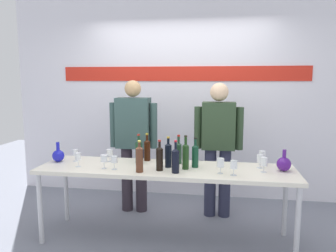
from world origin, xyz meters
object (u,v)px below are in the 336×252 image
(presenter_right, at_px, (218,142))
(wine_bottle_1, at_px, (147,149))
(wine_bottle_0, at_px, (168,154))
(wine_bottle_2, at_px, (179,152))
(display_table, at_px, (166,173))
(wine_bottle_3, at_px, (160,157))
(decanter_blue_left, at_px, (58,155))
(wine_glass_right_2, at_px, (264,162))
(wine_glass_left_0, at_px, (110,153))
(wine_bottle_5, at_px, (176,160))
(decanter_blue_right, at_px, (284,164))
(wine_glass_left_3, at_px, (78,157))
(presenter_left, at_px, (134,138))
(wine_bottle_4, at_px, (186,155))
(wine_glass_right_1, at_px, (262,155))
(wine_glass_right_4, at_px, (221,163))
(wine_glass_left_1, at_px, (104,159))
(wine_glass_right_3, at_px, (260,159))
(wine_bottle_6, at_px, (139,158))
(wine_bottle_8, at_px, (195,155))
(wine_glass_right_0, at_px, (234,165))
(wine_glass_left_4, at_px, (114,160))
(wine_glass_left_2, at_px, (75,153))
(wine_bottle_7, at_px, (139,151))

(presenter_right, xyz_separation_m, wine_bottle_1, (-0.77, -0.44, -0.02))
(wine_bottle_0, xyz_separation_m, wine_bottle_2, (0.08, 0.17, -0.01))
(display_table, xyz_separation_m, wine_bottle_2, (0.11, 0.18, 0.18))
(wine_bottle_3, bearing_deg, wine_bottle_0, 62.99)
(decanter_blue_left, height_order, wine_glass_right_2, decanter_blue_left)
(wine_glass_left_0, bearing_deg, wine_bottle_5, -22.32)
(decanter_blue_right, distance_m, wine_bottle_1, 1.43)
(wine_glass_left_0, relative_size, wine_glass_left_3, 0.95)
(presenter_left, bearing_deg, wine_bottle_4, -44.89)
(wine_glass_right_1, relative_size, wine_glass_right_4, 1.00)
(decanter_blue_left, xyz_separation_m, wine_glass_right_1, (2.18, 0.20, 0.03))
(wine_glass_left_1, xyz_separation_m, wine_glass_right_3, (1.55, 0.27, -0.01))
(wine_bottle_0, distance_m, wine_bottle_3, 0.15)
(presenter_left, bearing_deg, wine_bottle_6, -71.60)
(wine_bottle_5, relative_size, wine_glass_right_4, 2.13)
(display_table, relative_size, wine_bottle_8, 8.47)
(wine_bottle_2, bearing_deg, wine_glass_left_0, -176.81)
(wine_glass_right_1, xyz_separation_m, wine_glass_right_2, (-0.02, -0.28, -0.00))
(wine_glass_right_2, bearing_deg, wine_bottle_5, -169.80)
(wine_glass_left_3, relative_size, wine_glass_right_0, 1.02)
(wine_bottle_8, distance_m, wine_glass_right_2, 0.67)
(wine_bottle_1, relative_size, wine_glass_right_0, 2.14)
(wine_glass_left_0, bearing_deg, wine_bottle_4, -11.28)
(display_table, xyz_separation_m, decanter_blue_left, (-1.20, 0.05, 0.13))
(display_table, distance_m, wine_bottle_8, 0.35)
(presenter_left, bearing_deg, wine_glass_left_4, -87.88)
(wine_bottle_8, relative_size, wine_glass_left_4, 2.26)
(presenter_left, xyz_separation_m, wine_bottle_3, (0.48, -0.81, -0.04))
(wine_bottle_8, bearing_deg, wine_glass_left_4, -164.87)
(wine_bottle_3, distance_m, wine_bottle_6, 0.20)
(wine_glass_left_0, distance_m, wine_glass_right_2, 1.61)
(wine_bottle_8, bearing_deg, wine_bottle_2, 146.08)
(wine_bottle_0, xyz_separation_m, wine_bottle_4, (0.18, -0.04, 0.01))
(wine_bottle_1, distance_m, wine_bottle_3, 0.42)
(wine_glass_right_0, bearing_deg, wine_bottle_6, -178.23)
(wine_bottle_8, relative_size, wine_glass_left_0, 2.24)
(wine_bottle_5, height_order, wine_glass_left_2, wine_bottle_5)
(wine_bottle_0, xyz_separation_m, wine_glass_left_1, (-0.63, -0.15, -0.03))
(presenter_right, height_order, wine_bottle_0, presenter_right)
(wine_glass_right_2, relative_size, wine_glass_right_3, 1.07)
(decanter_blue_right, relative_size, wine_bottle_4, 0.63)
(presenter_left, height_order, wine_glass_right_4, presenter_left)
(wine_bottle_6, distance_m, wine_glass_right_0, 0.90)
(wine_bottle_0, height_order, wine_glass_right_1, wine_bottle_0)
(wine_bottle_7, relative_size, wine_glass_right_4, 2.11)
(decanter_blue_left, bearing_deg, wine_bottle_6, -14.75)
(presenter_right, bearing_deg, decanter_blue_right, -45.27)
(decanter_blue_left, bearing_deg, wine_glass_right_3, 2.06)
(wine_bottle_6, bearing_deg, wine_glass_left_2, 159.42)
(wine_bottle_8, distance_m, wine_glass_left_2, 1.31)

